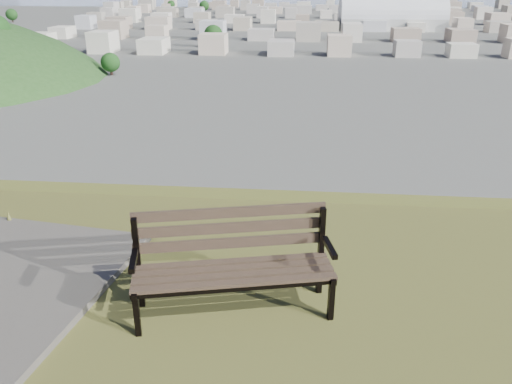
# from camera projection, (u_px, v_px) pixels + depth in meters

# --- Properties ---
(park_bench) EXTENTS (1.77, 0.91, 0.88)m
(park_bench) POSITION_uv_depth(u_px,v_px,m) (233.00, 258.00, 4.27)
(park_bench) COLOR #483B29
(park_bench) RESTS_ON hilltop_mesa
(arena) EXTENTS (60.37, 27.26, 25.12)m
(arena) POSITION_uv_depth(u_px,v_px,m) (391.00, 19.00, 290.03)
(arena) COLOR #B9B9B4
(arena) RESTS_ON ground
(city_blocks) EXTENTS (395.00, 361.00, 7.00)m
(city_blocks) POSITION_uv_depth(u_px,v_px,m) (307.00, 14.00, 372.20)
(city_blocks) COLOR silver
(city_blocks) RESTS_ON ground
(city_trees) EXTENTS (406.52, 387.20, 9.98)m
(city_trees) POSITION_uv_depth(u_px,v_px,m) (263.00, 19.00, 304.93)
(city_trees) COLOR #322119
(city_trees) RESTS_ON ground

